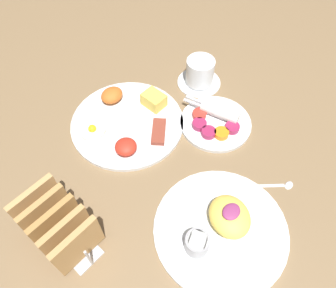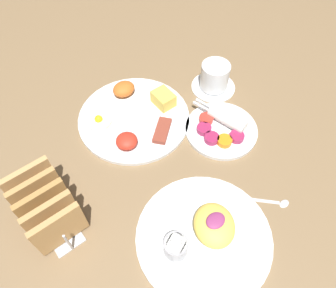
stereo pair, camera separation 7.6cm
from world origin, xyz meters
name	(u,v)px [view 1 (the left image)]	position (x,y,z in m)	size (l,w,h in m)	color
ground_plane	(173,185)	(0.00, 0.00, 0.00)	(3.00, 3.00, 0.00)	brown
plate_breakfast	(128,121)	(0.06, 0.20, 0.01)	(0.28, 0.28, 0.05)	white
plate_condiments	(216,121)	(0.20, 0.04, 0.01)	(0.18, 0.19, 0.04)	white
plate_foreground	(221,227)	(-0.01, -0.14, 0.01)	(0.27, 0.27, 0.06)	white
toast_rack	(58,225)	(-0.23, 0.09, 0.05)	(0.10, 0.18, 0.10)	#B7B7BC
coffee_cup	(200,73)	(0.29, 0.16, 0.04)	(0.12, 0.12, 0.08)	white
teaspoon	(275,185)	(0.15, -0.17, 0.00)	(0.10, 0.10, 0.01)	silver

